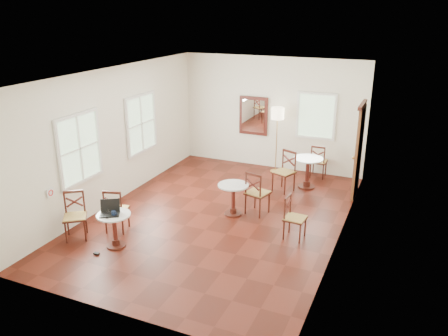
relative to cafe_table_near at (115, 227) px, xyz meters
The scene contains 17 objects.
ground 2.29m from the cafe_table_near, 56.91° to the left, with size 7.00×7.00×0.00m, color #4E170D.
room_shell 2.88m from the cafe_table_near, 61.56° to the left, with size 5.02×7.02×3.01m.
cafe_table_near is the anchor object (origin of this frame).
cafe_table_mid 2.59m from the cafe_table_near, 55.26° to the left, with size 0.65×0.65×0.69m.
cafe_table_back 4.97m from the cafe_table_near, 59.19° to the left, with size 0.72×0.72×0.76m.
chair_near_a 0.63m from the cafe_table_near, 123.47° to the left, with size 0.51×0.51×0.90m.
chair_near_b 0.90m from the cafe_table_near, behind, with size 0.59×0.59×0.92m.
chair_mid_a 3.05m from the cafe_table_near, 51.09° to the left, with size 0.54×0.54×0.96m.
chair_mid_b 3.35m from the cafe_table_near, 29.19° to the left, with size 0.42×0.42×0.85m.
chair_back_a 5.74m from the cafe_table_near, 62.63° to the left, with size 0.41×0.41×0.88m.
chair_back_b 4.38m from the cafe_table_near, 61.55° to the left, with size 0.59×0.59×0.98m.
floor_lamp 5.37m from the cafe_table_near, 73.38° to the left, with size 0.34×0.34×1.75m.
laptop 0.32m from the cafe_table_near, behind, with size 0.44×0.42×0.25m.
mouse 0.32m from the cafe_table_near, 94.48° to the right, with size 0.10×0.06×0.04m, color black.
navy_mug 0.31m from the cafe_table_near, 45.92° to the right, with size 0.12×0.08×0.10m.
water_glass 0.31m from the cafe_table_near, 164.27° to the right, with size 0.06×0.06×0.09m, color white.
power_adapter 0.57m from the cafe_table_near, 109.77° to the right, with size 0.10×0.06×0.04m, color black.
Camera 1 is at (3.56, -7.91, 4.20)m, focal length 36.30 mm.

